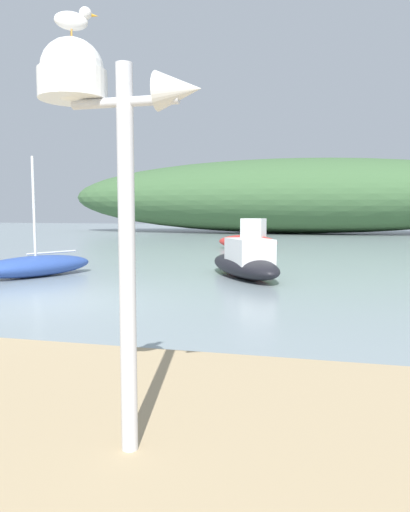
# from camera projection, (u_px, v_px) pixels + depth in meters

# --- Properties ---
(ground_plane) EXTENTS (120.00, 120.00, 0.00)m
(ground_plane) POSITION_uv_depth(u_px,v_px,m) (53.00, 301.00, 10.35)
(ground_plane) COLOR gray
(distant_hill) EXTENTS (40.95, 10.63, 6.51)m
(distant_hill) POSITION_uv_depth(u_px,v_px,m) (291.00, 196.00, 41.84)
(distant_hill) COLOR #3D6038
(distant_hill) RESTS_ON ground
(mast_structure) EXTENTS (1.19, 0.49, 2.98)m
(mast_structure) POSITION_uv_depth(u_px,v_px,m) (96.00, 115.00, 3.36)
(mast_structure) COLOR silver
(mast_structure) RESTS_ON beach_sand
(seagull_on_radar) EXTENTS (0.29, 0.23, 0.22)m
(seagull_on_radar) POSITION_uv_depth(u_px,v_px,m) (73.00, 19.00, 3.34)
(seagull_on_radar) COLOR orange
(seagull_on_radar) RESTS_ON mast_structure
(motorboat_by_sandbar) EXTENTS (3.33, 1.72, 1.58)m
(motorboat_by_sandbar) POSITION_uv_depth(u_px,v_px,m) (249.00, 238.00, 24.30)
(motorboat_by_sandbar) COLOR #B72D28
(motorboat_by_sandbar) RESTS_ON ground
(sailboat_west_reach) EXTENTS (2.70, 3.77, 3.56)m
(sailboat_west_reach) POSITION_uv_depth(u_px,v_px,m) (36.00, 266.00, 14.23)
(sailboat_west_reach) COLOR #2D4C9E
(sailboat_west_reach) RESTS_ON ground
(motorboat_inner_mooring) EXTENTS (3.20, 4.26, 1.17)m
(motorboat_inner_mooring) POSITION_uv_depth(u_px,v_px,m) (245.00, 262.00, 14.05)
(motorboat_inner_mooring) COLOR black
(motorboat_inner_mooring) RESTS_ON ground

